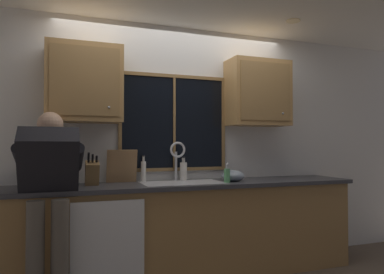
% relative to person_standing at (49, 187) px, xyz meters
% --- Properties ---
extents(back_wall, '(5.88, 0.12, 2.55)m').
position_rel_person_standing_xyz_m(back_wall, '(1.24, 0.68, 0.31)').
color(back_wall, silver).
rests_on(back_wall, floor).
extents(ceiling_downlight_right, '(0.14, 0.14, 0.01)m').
position_rel_person_standing_xyz_m(ceiling_downlight_right, '(2.28, 0.02, 1.58)').
color(ceiling_downlight_right, '#FFEAB2').
extents(window_glass, '(1.10, 0.02, 0.95)m').
position_rel_person_standing_xyz_m(window_glass, '(1.21, 0.61, 0.56)').
color(window_glass, black).
extents(window_frame_top, '(1.17, 0.02, 0.04)m').
position_rel_person_standing_xyz_m(window_frame_top, '(1.21, 0.60, 1.05)').
color(window_frame_top, olive).
extents(window_frame_bottom, '(1.17, 0.02, 0.04)m').
position_rel_person_standing_xyz_m(window_frame_bottom, '(1.21, 0.60, 0.07)').
color(window_frame_bottom, olive).
extents(window_frame_left, '(0.03, 0.02, 0.95)m').
position_rel_person_standing_xyz_m(window_frame_left, '(0.64, 0.60, 0.56)').
color(window_frame_left, olive).
extents(window_frame_right, '(0.03, 0.02, 0.95)m').
position_rel_person_standing_xyz_m(window_frame_right, '(1.77, 0.60, 0.56)').
color(window_frame_right, olive).
extents(window_mullion_center, '(0.02, 0.02, 0.95)m').
position_rel_person_standing_xyz_m(window_mullion_center, '(1.21, 0.60, 0.56)').
color(window_mullion_center, olive).
extents(lower_cabinet_run, '(3.48, 0.58, 0.88)m').
position_rel_person_standing_xyz_m(lower_cabinet_run, '(1.24, 0.33, -0.52)').
color(lower_cabinet_run, '#A07744').
rests_on(lower_cabinet_run, floor).
extents(countertop, '(3.54, 0.62, 0.04)m').
position_rel_person_standing_xyz_m(countertop, '(1.24, 0.31, -0.06)').
color(countertop, '#38383D').
rests_on(countertop, lower_cabinet_run).
extents(dishwasher_front, '(0.60, 0.02, 0.74)m').
position_rel_person_standing_xyz_m(dishwasher_front, '(0.46, 0.01, -0.51)').
color(dishwasher_front, white).
extents(upper_cabinet_left, '(0.68, 0.36, 0.72)m').
position_rel_person_standing_xyz_m(upper_cabinet_left, '(0.29, 0.45, 0.90)').
color(upper_cabinet_left, '#B2844C').
extents(upper_cabinet_right, '(0.68, 0.36, 0.72)m').
position_rel_person_standing_xyz_m(upper_cabinet_right, '(2.13, 0.45, 0.90)').
color(upper_cabinet_right, '#B2844C').
extents(sink, '(0.80, 0.46, 0.21)m').
position_rel_person_standing_xyz_m(sink, '(1.21, 0.32, -0.14)').
color(sink, '#B7B7BC').
rests_on(sink, lower_cabinet_run).
extents(faucet, '(0.18, 0.09, 0.40)m').
position_rel_person_standing_xyz_m(faucet, '(1.21, 0.50, 0.21)').
color(faucet, silver).
rests_on(faucet, countertop).
extents(person_standing, '(0.53, 0.69, 1.57)m').
position_rel_person_standing_xyz_m(person_standing, '(0.00, 0.00, 0.00)').
color(person_standing, '#595147').
rests_on(person_standing, floor).
extents(knife_block, '(0.12, 0.18, 0.32)m').
position_rel_person_standing_xyz_m(knife_block, '(0.35, 0.37, 0.07)').
color(knife_block, olive).
rests_on(knife_block, countertop).
extents(cutting_board, '(0.29, 0.09, 0.32)m').
position_rel_person_standing_xyz_m(cutting_board, '(0.65, 0.53, 0.12)').
color(cutting_board, '#997047').
rests_on(cutting_board, countertop).
extents(mixing_bowl, '(0.23, 0.23, 0.12)m').
position_rel_person_standing_xyz_m(mixing_bowl, '(1.74, 0.29, 0.01)').
color(mixing_bowl, '#8C99A8').
rests_on(mixing_bowl, countertop).
extents(soap_dispenser, '(0.06, 0.07, 0.19)m').
position_rel_person_standing_xyz_m(soap_dispenser, '(1.61, 0.17, 0.03)').
color(soap_dispenser, '#59A566').
rests_on(soap_dispenser, countertop).
extents(bottle_green_glass, '(0.07, 0.07, 0.25)m').
position_rel_person_standing_xyz_m(bottle_green_glass, '(1.28, 0.50, 0.06)').
color(bottle_green_glass, silver).
rests_on(bottle_green_glass, countertop).
extents(bottle_tall_clear, '(0.05, 0.05, 0.27)m').
position_rel_person_standing_xyz_m(bottle_tall_clear, '(0.86, 0.54, 0.07)').
color(bottle_tall_clear, silver).
rests_on(bottle_tall_clear, countertop).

